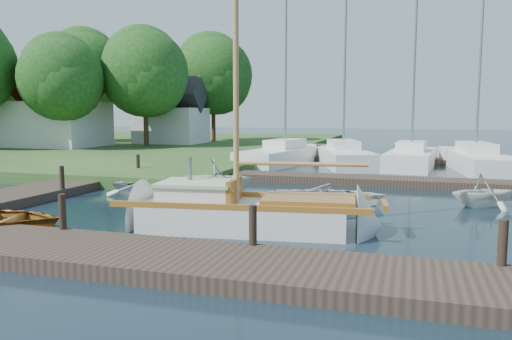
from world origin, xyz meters
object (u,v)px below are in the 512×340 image
(mooring_post_1, at_px, (62,212))
(marina_boat_0, at_px, (285,154))
(mooring_post_2, at_px, (253,225))
(tender_a, at_px, (157,184))
(marina_boat_1, at_px, (343,155))
(marina_boat_2, at_px, (411,157))
(tender_c, at_px, (329,193))
(mooring_post_5, at_px, (138,163))
(mooring_post_4, at_px, (62,177))
(tree_2, at_px, (61,78))
(tree_7, at_px, (213,74))
(house_a, at_px, (58,112))
(tree_4, at_px, (85,71))
(mooring_post_3, at_px, (503,243))
(tender_b, at_px, (218,174))
(marina_boat_3, at_px, (475,158))
(tree_3, at_px, (145,72))
(tender_d, at_px, (484,188))
(house_c, at_px, (171,117))
(sailboat, at_px, (251,216))

(mooring_post_1, height_order, marina_boat_0, marina_boat_0)
(mooring_post_2, relative_size, tender_a, 0.22)
(marina_boat_1, xyz_separation_m, marina_boat_2, (3.65, -0.15, 0.00))
(tender_c, bearing_deg, mooring_post_5, 58.93)
(mooring_post_4, distance_m, tree_2, 18.41)
(mooring_post_1, bearing_deg, tree_7, 106.16)
(house_a, distance_m, tree_4, 7.23)
(tree_2, bearing_deg, mooring_post_4, -51.95)
(mooring_post_3, xyz_separation_m, tender_a, (-10.16, 6.50, -0.33))
(tree_7, bearing_deg, marina_boat_2, -37.07)
(tender_b, height_order, tree_7, tree_7)
(mooring_post_1, bearing_deg, tender_a, 100.14)
(tender_a, relative_size, marina_boat_3, 0.29)
(house_a, height_order, tree_2, tree_2)
(tree_3, distance_m, tree_7, 8.26)
(mooring_post_1, bearing_deg, mooring_post_2, 0.00)
(tender_d, relative_size, marina_boat_2, 0.21)
(tree_3, bearing_deg, tender_d, -36.85)
(tender_d, relative_size, marina_boat_1, 0.20)
(house_a, bearing_deg, mooring_post_4, -50.91)
(tender_a, bearing_deg, mooring_post_2, -123.19)
(tender_a, xyz_separation_m, house_c, (-9.84, 20.50, 2.21))
(tender_b, distance_m, house_a, 22.38)
(mooring_post_3, relative_size, house_c, 0.15)
(tree_2, relative_size, tree_3, 0.89)
(sailboat, height_order, tender_c, sailboat)
(tree_7, bearing_deg, tender_a, -72.30)
(mooring_post_2, height_order, house_c, house_c)
(house_c, bearing_deg, tender_b, -58.90)
(house_a, height_order, house_c, house_a)
(mooring_post_5, relative_size, tree_4, 0.08)
(mooring_post_5, bearing_deg, tender_d, -10.10)
(mooring_post_3, distance_m, marina_boat_1, 19.48)
(tender_a, distance_m, tree_7, 26.42)
(marina_boat_0, relative_size, tree_3, 1.30)
(mooring_post_4, xyz_separation_m, tender_b, (4.73, 2.55, -0.02))
(mooring_post_2, xyz_separation_m, tree_2, (-19.50, 19.05, 4.55))
(mooring_post_4, distance_m, tender_a, 3.22)
(mooring_post_1, distance_m, house_a, 27.11)
(sailboat, xyz_separation_m, tender_d, (5.97, 5.17, 0.23))
(tree_2, bearing_deg, mooring_post_5, -39.45)
(tree_3, bearing_deg, tender_b, -52.88)
(mooring_post_3, xyz_separation_m, tender_d, (0.66, 7.57, -0.13))
(mooring_post_1, bearing_deg, marina_boat_3, 60.20)
(tender_c, bearing_deg, tender_a, 80.22)
(mooring_post_1, xyz_separation_m, tender_d, (9.66, 7.57, -0.13))
(mooring_post_3, relative_size, tree_3, 0.09)
(tender_a, bearing_deg, sailboat, -114.50)
(tender_d, bearing_deg, marina_boat_3, -33.60)
(tender_c, relative_size, marina_boat_2, 0.35)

